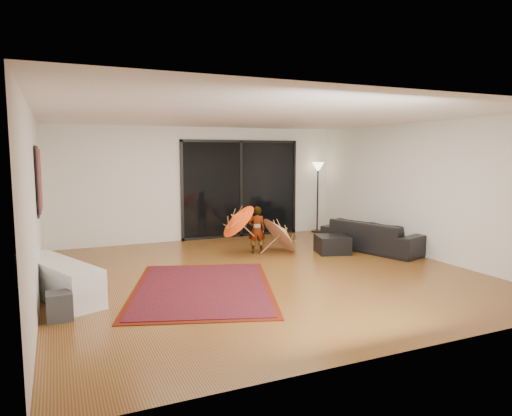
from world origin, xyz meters
TOP-DOWN VIEW (x-y plane):
  - floor at (0.00, 0.00)m, footprint 7.00×7.00m
  - ceiling at (0.00, 0.00)m, footprint 7.00×7.00m
  - wall_back at (0.00, 3.50)m, footprint 7.00×0.00m
  - wall_front at (0.00, -3.50)m, footprint 7.00×0.00m
  - wall_left at (-3.50, 0.00)m, footprint 0.00×7.00m
  - wall_right at (3.50, 0.00)m, footprint 0.00×7.00m
  - sliding_door at (1.00, 3.47)m, footprint 3.06×0.07m
  - painting at (-3.46, 1.00)m, footprint 0.04×1.28m
  - media_console at (-3.25, -0.05)m, footprint 1.19×1.96m
  - speaker at (-3.25, -1.03)m, footprint 0.31×0.31m
  - persian_rug at (-1.22, -0.47)m, footprint 2.93×3.45m
  - sofa at (2.95, 0.74)m, footprint 1.49×2.37m
  - ottoman at (2.02, 0.88)m, footprint 0.78×0.78m
  - floor_lamp at (3.10, 3.25)m, footprint 0.32×0.32m
  - child at (0.57, 1.51)m, footprint 0.41×0.33m
  - parasol_orange at (0.02, 1.46)m, footprint 0.69×0.83m
  - parasol_white at (1.17, 1.36)m, footprint 0.73×0.93m

SIDE VIEW (x-z plane):
  - floor at x=0.00m, z-range 0.00..0.00m
  - persian_rug at x=-1.22m, z-range 0.00..0.02m
  - speaker at x=-3.25m, z-range 0.00..0.35m
  - ottoman at x=2.02m, z-range 0.00..0.36m
  - media_console at x=-3.25m, z-range 0.00..0.53m
  - sofa at x=2.95m, z-range 0.00..0.64m
  - child at x=0.57m, z-range 0.00..0.99m
  - parasol_white at x=1.17m, z-range 0.02..0.99m
  - parasol_orange at x=0.02m, z-range 0.30..1.17m
  - sliding_door at x=1.00m, z-range 0.00..2.40m
  - wall_back at x=0.00m, z-range -2.15..4.85m
  - wall_front at x=0.00m, z-range -2.15..4.85m
  - wall_left at x=-3.50m, z-range -2.15..4.85m
  - wall_right at x=3.50m, z-range -2.15..4.85m
  - floor_lamp at x=3.10m, z-range 0.53..2.38m
  - painting at x=-3.46m, z-range 1.11..2.19m
  - ceiling at x=0.00m, z-range 2.70..2.70m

